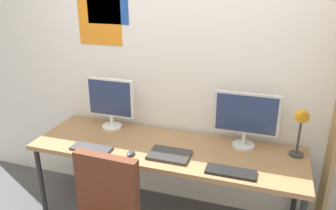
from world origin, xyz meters
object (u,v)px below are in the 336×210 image
monitor_left (110,101)px  monitor_right (246,117)px  keyboard_left (91,148)px  keyboard_right (231,172)px  desk (166,152)px  desk_lamp (301,123)px  computer_mouse (131,153)px  laptop_closed (169,155)px

monitor_left → monitor_right: 1.20m
keyboard_left → keyboard_right: size_ratio=0.94×
desk → desk_lamp: (1.01, 0.16, 0.34)m
monitor_left → keyboard_right: (1.16, -0.44, -0.25)m
monitor_left → computer_mouse: bearing=-48.2°
monitor_left → keyboard_left: size_ratio=1.40×
keyboard_right → laptop_closed: (-0.49, 0.09, 0.00)m
desk_lamp → computer_mouse: size_ratio=4.48×
monitor_right → laptop_closed: bearing=-146.5°
monitor_right → desk_lamp: monitor_right is taller
monitor_right → keyboard_right: (-0.04, -0.44, -0.25)m
monitor_right → keyboard_right: monitor_right is taller
desk → monitor_right: size_ratio=4.30×
monitor_right → laptop_closed: monitor_right is taller
laptop_closed → desk: bearing=118.4°
monitor_right → keyboard_right: size_ratio=1.45×
monitor_right → monitor_left: bearing=-180.0°
keyboard_left → laptop_closed: 0.64m
desk → monitor_left: (-0.60, 0.21, 0.31)m
desk → laptop_closed: laptop_closed is taller
desk → keyboard_right: bearing=-22.3°
desk_lamp → computer_mouse: (-1.23, -0.38, -0.27)m
monitor_left → monitor_right: monitor_left is taller
desk → keyboard_right: 0.61m
desk → computer_mouse: computer_mouse is taller
desk_lamp → keyboard_left: bearing=-165.9°
desk_lamp → keyboard_left: 1.64m
desk_lamp → monitor_right: bearing=173.1°
monitor_right → desk_lamp: bearing=-6.9°
laptop_closed → keyboard_right: bearing=-10.8°
computer_mouse → desk: bearing=44.0°
desk_lamp → laptop_closed: (-0.93, -0.30, -0.28)m
monitor_right → keyboard_left: monitor_right is taller
monitor_right → computer_mouse: size_ratio=5.37×
desk → monitor_right: bearing=19.5°
desk → monitor_left: size_ratio=4.73×
monitor_right → computer_mouse: monitor_right is taller
monitor_left → desk: bearing=-19.5°
computer_mouse → laptop_closed: size_ratio=0.30×
monitor_right → keyboard_left: 1.27m
desk → computer_mouse: 0.31m
laptop_closed → desk_lamp: bearing=17.9°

